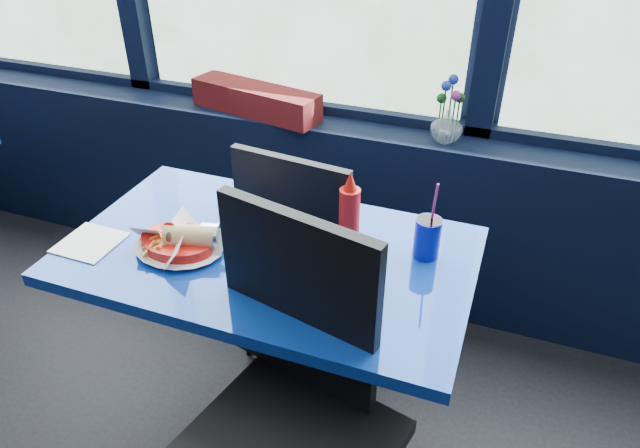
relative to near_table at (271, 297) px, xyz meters
The scene contains 10 objects.
window_sill 0.94m from the near_table, 109.03° to the left, with size 5.00×0.26×0.80m, color black.
near_table is the anchor object (origin of this frame).
chair_near_front 0.43m from the near_table, 58.41° to the right, with size 0.57×0.57×1.05m.
chair_near_back 0.32m from the near_table, 94.04° to the left, with size 0.48×0.48×0.96m.
planter_box 0.99m from the near_table, 117.79° to the left, with size 0.59×0.15×0.12m, color maroon.
flower_vase 0.96m from the near_table, 66.07° to the left, with size 0.14×0.15×0.26m.
food_basket 0.34m from the near_table, 158.85° to the right, with size 0.26×0.26×0.09m.
ketchup_bottle 0.38m from the near_table, 32.42° to the left, with size 0.06×0.06×0.23m.
soda_cup 0.52m from the near_table, 17.30° to the left, with size 0.08×0.08×0.26m.
napkin 0.57m from the near_table, 163.10° to the right, with size 0.17×0.17×0.00m, color white.
Camera 1 is at (0.92, 0.77, 1.74)m, focal length 32.00 mm.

